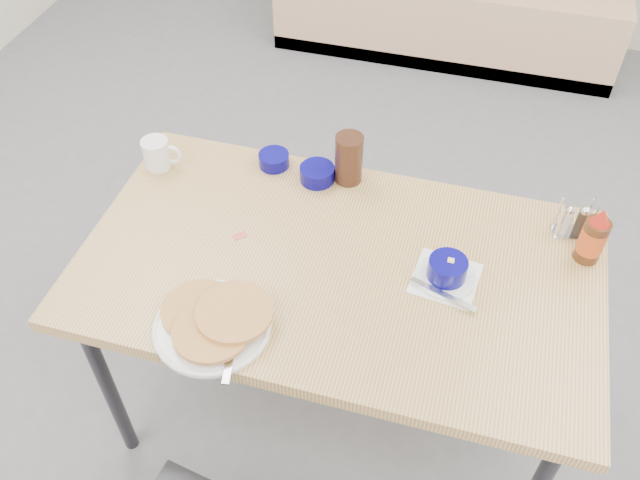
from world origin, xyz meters
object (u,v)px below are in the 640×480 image
(amber_tumbler, at_px, (349,159))
(creamer_bowl, at_px, (274,160))
(syrup_bottle, at_px, (593,238))
(dining_table, at_px, (338,278))
(coffee_mug, at_px, (158,153))
(grits_setting, at_px, (447,272))
(condiment_caddy, at_px, (573,222))
(pancake_plate, at_px, (214,322))
(butter_bowl, at_px, (317,174))

(amber_tumbler, bearing_deg, creamer_bowl, 180.00)
(syrup_bottle, bearing_deg, creamer_bowl, 171.67)
(creamer_bowl, bearing_deg, amber_tumbler, 0.00)
(dining_table, height_order, coffee_mug, coffee_mug)
(amber_tumbler, xyz_separation_m, syrup_bottle, (0.70, -0.14, -0.00))
(dining_table, xyz_separation_m, coffee_mug, (-0.64, 0.24, 0.11))
(coffee_mug, distance_m, grits_setting, 0.95)
(amber_tumbler, relative_size, condiment_caddy, 1.34)
(pancake_plate, xyz_separation_m, condiment_caddy, (0.84, 0.58, 0.02))
(dining_table, bearing_deg, coffee_mug, 159.17)
(dining_table, height_order, grits_setting, grits_setting)
(coffee_mug, bearing_deg, grits_setting, -13.41)
(pancake_plate, height_order, condiment_caddy, condiment_caddy)
(dining_table, bearing_deg, grits_setting, 4.44)
(coffee_mug, distance_m, amber_tumbler, 0.59)
(creamer_bowl, bearing_deg, dining_table, -48.99)
(grits_setting, bearing_deg, pancake_plate, -149.58)
(pancake_plate, height_order, coffee_mug, coffee_mug)
(dining_table, distance_m, creamer_bowl, 0.46)
(coffee_mug, height_order, amber_tumbler, amber_tumbler)
(pancake_plate, bearing_deg, butter_bowl, 81.09)
(coffee_mug, xyz_separation_m, grits_setting, (0.92, -0.22, -0.02))
(butter_bowl, bearing_deg, syrup_bottle, -7.78)
(pancake_plate, distance_m, amber_tumbler, 0.66)
(creamer_bowl, bearing_deg, condiment_caddy, -3.34)
(grits_setting, bearing_deg, creamer_bowl, 151.34)
(pancake_plate, relative_size, amber_tumbler, 1.88)
(dining_table, xyz_separation_m, grits_setting, (0.29, 0.02, 0.09))
(amber_tumbler, bearing_deg, syrup_bottle, -11.09)
(coffee_mug, height_order, creamer_bowl, coffee_mug)
(dining_table, relative_size, amber_tumbler, 8.88)
(pancake_plate, bearing_deg, condiment_caddy, 34.46)
(coffee_mug, distance_m, condiment_caddy, 1.23)
(pancake_plate, distance_m, grits_setting, 0.61)
(amber_tumbler, bearing_deg, butter_bowl, -161.85)
(syrup_bottle, bearing_deg, coffee_mug, 178.25)
(pancake_plate, relative_size, coffee_mug, 2.43)
(syrup_bottle, bearing_deg, dining_table, -162.40)
(creamer_bowl, height_order, syrup_bottle, syrup_bottle)
(grits_setting, bearing_deg, butter_bowl, 146.41)
(coffee_mug, height_order, condiment_caddy, condiment_caddy)
(amber_tumbler, bearing_deg, dining_table, -80.13)
(dining_table, height_order, butter_bowl, butter_bowl)
(syrup_bottle, bearing_deg, grits_setting, -152.96)
(butter_bowl, bearing_deg, pancake_plate, -98.91)
(coffee_mug, distance_m, syrup_bottle, 1.28)
(dining_table, distance_m, butter_bowl, 0.35)
(dining_table, height_order, amber_tumbler, amber_tumbler)
(grits_setting, height_order, creamer_bowl, grits_setting)
(coffee_mug, xyz_separation_m, syrup_bottle, (1.28, -0.04, 0.03))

